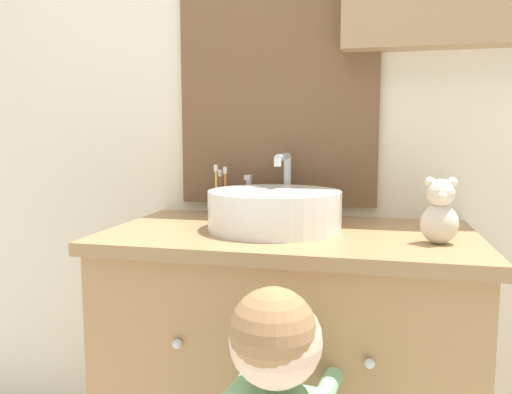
{
  "coord_description": "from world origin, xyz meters",
  "views": [
    {
      "loc": [
        0.23,
        -1.08,
        1.13
      ],
      "look_at": [
        -0.09,
        0.26,
        0.97
      ],
      "focal_mm": 35.0,
      "sensor_mm": 36.0,
      "label": 1
    }
  ],
  "objects_px": {
    "sink_basin": "(275,209)",
    "toothbrush_holder": "(221,202)",
    "soap_dispenser": "(249,200)",
    "teddy_bear": "(440,213)"
  },
  "relations": [
    {
      "from": "sink_basin",
      "to": "toothbrush_holder",
      "type": "bearing_deg",
      "value": 137.74
    },
    {
      "from": "toothbrush_holder",
      "to": "soap_dispenser",
      "type": "distance_m",
      "value": 0.09
    },
    {
      "from": "soap_dispenser",
      "to": "teddy_bear",
      "type": "height_order",
      "value": "teddy_bear"
    },
    {
      "from": "toothbrush_holder",
      "to": "soap_dispenser",
      "type": "bearing_deg",
      "value": 7.6
    },
    {
      "from": "sink_basin",
      "to": "toothbrush_holder",
      "type": "distance_m",
      "value": 0.3
    },
    {
      "from": "toothbrush_holder",
      "to": "teddy_bear",
      "type": "height_order",
      "value": "toothbrush_holder"
    },
    {
      "from": "sink_basin",
      "to": "toothbrush_holder",
      "type": "height_order",
      "value": "sink_basin"
    },
    {
      "from": "soap_dispenser",
      "to": "sink_basin",
      "type": "bearing_deg",
      "value": -58.69
    },
    {
      "from": "toothbrush_holder",
      "to": "sink_basin",
      "type": "bearing_deg",
      "value": -42.26
    },
    {
      "from": "toothbrush_holder",
      "to": "soap_dispenser",
      "type": "height_order",
      "value": "toothbrush_holder"
    }
  ]
}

